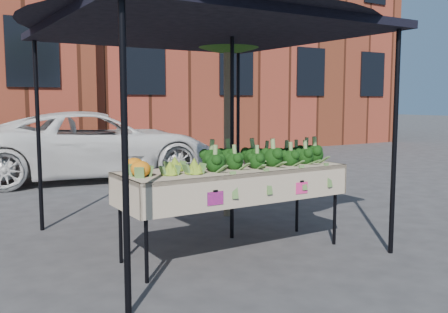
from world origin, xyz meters
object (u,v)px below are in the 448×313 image
canopy (202,121)px  street_tree (229,73)px  vehicle (93,57)px  table (234,211)px

canopy → street_tree: size_ratio=0.81×
vehicle → street_tree: bearing=-164.3°
street_tree → vehicle: bearing=96.4°
table → vehicle: (0.38, 5.79, 2.02)m
table → street_tree: bearing=59.4°
table → street_tree: 2.28m
vehicle → table: bearing=-174.5°
canopy → vehicle: vehicle is taller
canopy → vehicle: bearing=85.2°
table → vehicle: 6.15m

